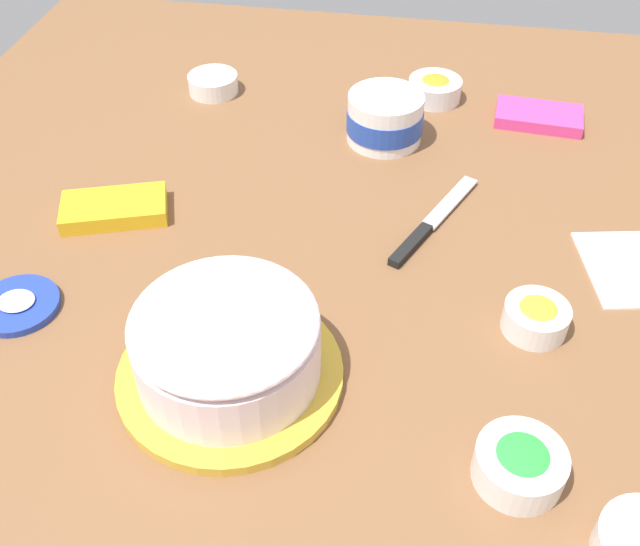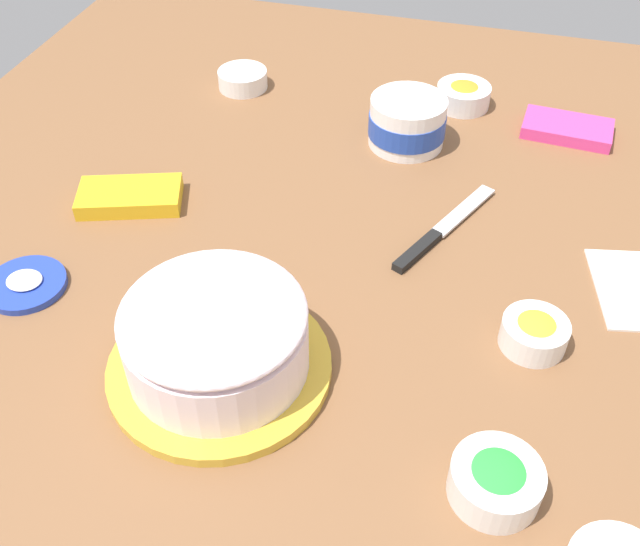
% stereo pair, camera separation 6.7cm
% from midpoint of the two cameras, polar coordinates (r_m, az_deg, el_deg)
% --- Properties ---
extents(ground_plane, '(1.54, 1.54, 0.00)m').
position_cam_midpoint_polar(ground_plane, '(1.01, 1.27, 1.43)').
color(ground_plane, brown).
extents(frosted_cake, '(0.26, 0.26, 0.12)m').
position_cam_midpoint_polar(frosted_cake, '(0.83, -9.55, -5.80)').
color(frosted_cake, gold).
rests_on(frosted_cake, ground_plane).
extents(frosting_tub, '(0.13, 0.13, 0.08)m').
position_cam_midpoint_polar(frosting_tub, '(1.22, 3.31, 11.99)').
color(frosting_tub, white).
rests_on(frosting_tub, ground_plane).
extents(frosting_tub_lid, '(0.10, 0.10, 0.02)m').
position_cam_midpoint_polar(frosting_tub_lid, '(1.02, -24.24, -2.33)').
color(frosting_tub_lid, '#233DAD').
rests_on(frosting_tub_lid, ground_plane).
extents(spreading_knife, '(0.12, 0.22, 0.01)m').
position_cam_midpoint_polar(spreading_knife, '(1.05, 6.57, 3.54)').
color(spreading_knife, silver).
rests_on(spreading_knife, ground_plane).
extents(sprinkle_bowl_green, '(0.09, 0.09, 0.04)m').
position_cam_midpoint_polar(sprinkle_bowl_green, '(0.78, 12.89, -14.36)').
color(sprinkle_bowl_green, white).
rests_on(sprinkle_bowl_green, ground_plane).
extents(sprinkle_bowl_yellow, '(0.08, 0.08, 0.04)m').
position_cam_midpoint_polar(sprinkle_bowl_yellow, '(0.92, 14.50, -3.37)').
color(sprinkle_bowl_yellow, white).
rests_on(sprinkle_bowl_yellow, ground_plane).
extents(sprinkle_bowl_orange, '(0.09, 0.09, 0.04)m').
position_cam_midpoint_polar(sprinkle_bowl_orange, '(1.35, 7.49, 14.04)').
color(sprinkle_bowl_orange, white).
rests_on(sprinkle_bowl_orange, ground_plane).
extents(sprinkle_bowl_pink, '(0.09, 0.09, 0.03)m').
position_cam_midpoint_polar(sprinkle_bowl_pink, '(1.38, -9.73, 14.34)').
color(sprinkle_bowl_pink, white).
rests_on(sprinkle_bowl_pink, ground_plane).
extents(candy_box_lower, '(0.17, 0.12, 0.02)m').
position_cam_midpoint_polar(candy_box_lower, '(1.11, -17.39, 4.77)').
color(candy_box_lower, yellow).
rests_on(candy_box_lower, ground_plane).
extents(candy_box_upper, '(0.15, 0.09, 0.02)m').
position_cam_midpoint_polar(candy_box_upper, '(1.32, 15.26, 11.64)').
color(candy_box_upper, '#E53D8E').
rests_on(candy_box_upper, ground_plane).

